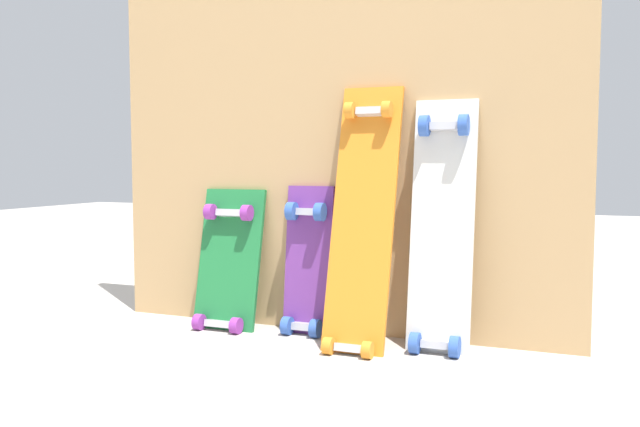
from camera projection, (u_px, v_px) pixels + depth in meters
The scene contains 6 objects.
ground_plane at pixel (328, 335), 2.25m from camera, with size 12.00×12.00×0.00m, color #B2AAA0.
plywood_wall_panel at pixel (335, 69), 2.25m from camera, with size 1.67×0.04×1.82m, color tan.
skateboard_green at pixel (228, 268), 2.35m from camera, with size 0.24×0.18×0.56m.
skateboard_purple at pixel (307, 269), 2.27m from camera, with size 0.17×0.13×0.57m.
skateboard_orange at pixel (362, 227), 2.10m from camera, with size 0.20×0.29×0.91m.
skateboard_white at pixel (441, 235), 2.06m from camera, with size 0.20×0.19×0.85m.
Camera 1 is at (0.79, -2.07, 0.58)m, focal length 37.04 mm.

